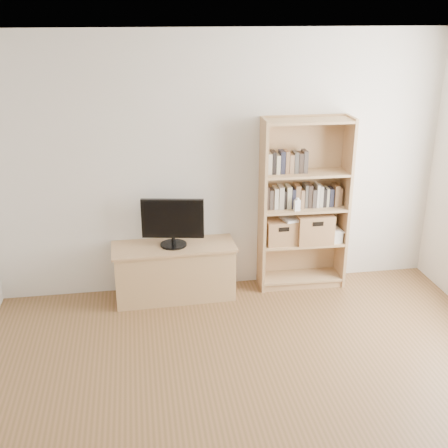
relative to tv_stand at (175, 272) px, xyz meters
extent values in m
cube|color=silver|center=(0.52, 0.22, 1.03)|extent=(4.50, 0.02, 2.60)
cube|color=white|center=(0.52, -2.28, 2.33)|extent=(4.50, 5.00, 0.01)
cube|color=tan|center=(0.00, 0.00, 0.00)|extent=(1.19, 0.48, 0.54)
cube|color=tan|center=(1.34, 0.06, 0.62)|extent=(0.90, 0.34, 1.78)
cube|color=black|center=(0.00, 0.00, 0.53)|extent=(0.61, 0.15, 0.48)
cube|color=#342922|center=(1.34, 0.08, 0.70)|extent=(0.77, 0.20, 0.20)
cube|color=#342922|center=(1.14, 0.09, 1.06)|extent=(0.35, 0.14, 0.18)
cube|color=white|center=(1.24, -0.03, 0.66)|extent=(0.06, 0.04, 0.11)
cube|color=#A8714B|center=(1.10, 0.06, 0.35)|extent=(0.31, 0.26, 0.25)
cube|color=#A8714B|center=(1.45, 0.05, 0.38)|extent=(0.37, 0.31, 0.30)
cube|color=silver|center=(1.26, 0.06, 0.49)|extent=(0.34, 0.27, 0.02)
cube|color=silver|center=(1.65, 0.05, 0.28)|extent=(0.18, 0.25, 0.11)
camera|label=1|loc=(-0.32, -5.12, 2.50)|focal=45.00mm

